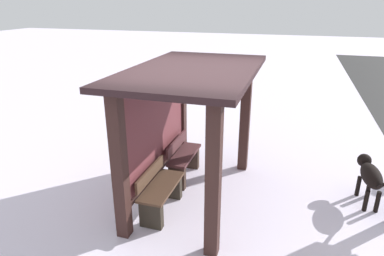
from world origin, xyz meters
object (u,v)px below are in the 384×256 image
(bench_left_inside, at_px, (160,192))
(dog, at_px, (370,175))
(bus_shelter, at_px, (182,105))
(bench_center_inside, at_px, (184,160))

(bench_left_inside, xyz_separation_m, dog, (1.26, -3.19, 0.17))
(bench_left_inside, bearing_deg, bus_shelter, -17.86)
(bench_left_inside, relative_size, dog, 0.96)
(bus_shelter, bearing_deg, dog, -77.10)
(bus_shelter, height_order, dog, bus_shelter)
(bus_shelter, height_order, bench_left_inside, bus_shelter)
(bus_shelter, xyz_separation_m, bench_center_inside, (0.58, 0.18, -1.25))
(bus_shelter, bearing_deg, bench_left_inside, 162.14)
(bench_center_inside, height_order, dog, bench_center_inside)
(bus_shelter, xyz_separation_m, dog, (0.69, -3.00, -1.12))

